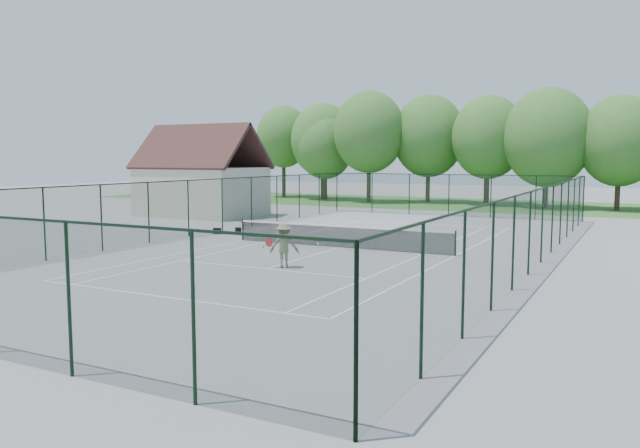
{
  "coord_description": "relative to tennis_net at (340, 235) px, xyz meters",
  "views": [
    {
      "loc": [
        12.65,
        -26.08,
        4.19
      ],
      "look_at": [
        0.0,
        -2.0,
        1.3
      ],
      "focal_mm": 35.0,
      "sensor_mm": 36.0,
      "label": 1
    }
  ],
  "objects": [
    {
      "name": "tennis_player",
      "position": [
        0.48,
        -5.86,
        0.29
      ],
      "size": [
        2.15,
        1.03,
        1.74
      ],
      "color": "#626947",
      "rests_on": "ground"
    },
    {
      "name": "sports_bag_b",
      "position": [
        -7.9,
        3.0,
        -0.45
      ],
      "size": [
        0.33,
        0.23,
        0.24
      ],
      "primitive_type": "cube",
      "rotation": [
        0.0,
        0.0,
        -0.12
      ],
      "color": "black",
      "rests_on": "ground"
    },
    {
      "name": "court_lines",
      "position": [
        0.0,
        0.0,
        -0.57
      ],
      "size": [
        11.05,
        23.85,
        0.01
      ],
      "color": "white",
      "rests_on": "ground"
    },
    {
      "name": "fence_enclosure",
      "position": [
        0.0,
        0.0,
        0.98
      ],
      "size": [
        18.05,
        36.05,
        3.02
      ],
      "color": "#193622",
      "rests_on": "ground"
    },
    {
      "name": "ground",
      "position": [
        0.0,
        0.0,
        -0.58
      ],
      "size": [
        140.0,
        140.0,
        0.0
      ],
      "primitive_type": "plane",
      "color": "gray",
      "rests_on": "ground"
    },
    {
      "name": "tree_line_far",
      "position": [
        0.0,
        30.0,
        5.42
      ],
      "size": [
        39.4,
        6.4,
        9.7
      ],
      "color": "#43301E",
      "rests_on": "ground"
    },
    {
      "name": "utility_building",
      "position": [
        -16.0,
        10.0,
        2.54
      ],
      "size": [
        8.6,
        6.27,
        6.63
      ],
      "color": "beige",
      "rests_on": "ground"
    },
    {
      "name": "grass_far",
      "position": [
        0.0,
        30.0,
        -0.57
      ],
      "size": [
        80.0,
        16.0,
        0.01
      ],
      "primitive_type": "cube",
      "color": "#3E772D",
      "rests_on": "ground"
    },
    {
      "name": "tennis_net",
      "position": [
        0.0,
        0.0,
        0.0
      ],
      "size": [
        11.08,
        0.08,
        1.1
      ],
      "color": "black",
      "rests_on": "ground"
    },
    {
      "name": "sports_bag_a",
      "position": [
        -8.28,
        1.54,
        -0.41
      ],
      "size": [
        0.48,
        0.4,
        0.33
      ],
      "primitive_type": "cube",
      "rotation": [
        0.0,
        0.0,
        0.43
      ],
      "color": "black",
      "rests_on": "ground"
    }
  ]
}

